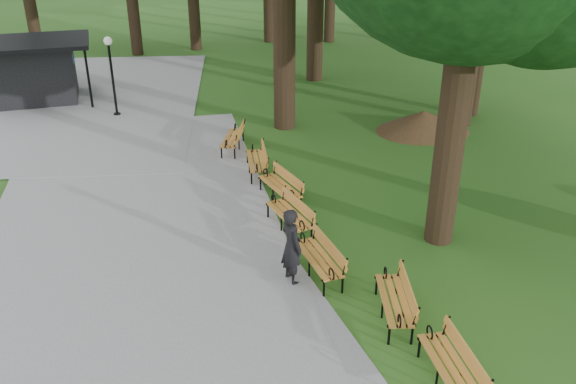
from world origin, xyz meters
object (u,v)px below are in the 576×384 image
object	(u,v)px
bench_6	(232,138)
bench_3	(289,215)
kiosk	(35,71)
bench_2	(318,259)
bench_0	(450,367)
bench_4	(280,187)
person	(291,246)
bench_1	(394,300)
dirt_mound	(423,121)
bench_5	(256,161)
lamp_post	(110,60)

from	to	relation	value
bench_6	bench_3	bearing A→B (deg)	24.92
kiosk	bench_2	size ratio (longest dim) A/B	2.17
bench_0	bench_2	bearing A→B (deg)	-159.23
kiosk	bench_4	xyz separation A→B (m)	(7.64, -11.94, -0.85)
bench_3	bench_4	distance (m)	1.73
person	bench_3	world-z (taller)	person
bench_1	bench_2	distance (m)	2.13
person	dirt_mound	distance (m)	11.00
dirt_mound	bench_6	bearing A→B (deg)	-178.98
dirt_mound	kiosk	bearing A→B (deg)	151.59
bench_6	kiosk	bearing A→B (deg)	-117.43
bench_0	bench_3	distance (m)	6.26
bench_4	bench_5	size ratio (longest dim) A/B	1.00
bench_0	bench_2	xyz separation A→B (m)	(-1.16, 3.93, 0.00)
dirt_mound	bench_1	xyz separation A→B (m)	(-5.59, -10.07, 0.05)
bench_1	bench_2	world-z (taller)	same
bench_3	bench_6	bearing A→B (deg)	172.66
dirt_mound	bench_0	world-z (taller)	bench_0
lamp_post	bench_0	world-z (taller)	lamp_post
lamp_post	bench_1	bearing A→B (deg)	-70.00
lamp_post	bench_2	distance (m)	13.75
kiosk	dirt_mound	distance (m)	16.13
dirt_mound	bench_4	xyz separation A→B (m)	(-6.52, -4.28, 0.05)
dirt_mound	bench_4	bearing A→B (deg)	-146.74
bench_0	dirt_mound	bearing A→B (deg)	160.11
bench_0	bench_5	xyz separation A→B (m)	(-1.34, 9.85, 0.00)
bench_0	bench_5	world-z (taller)	same
bench_0	bench_1	world-z (taller)	same
person	kiosk	xyz separation A→B (m)	(-6.91, 15.92, 0.39)
bench_3	bench_6	world-z (taller)	same
bench_1	bench_3	world-z (taller)	same
dirt_mound	bench_0	xyz separation A→B (m)	(-5.44, -12.12, 0.05)
bench_2	bench_3	size ratio (longest dim) A/B	1.00
bench_1	bench_4	distance (m)	5.86
dirt_mound	bench_6	distance (m)	7.16
person	bench_5	size ratio (longest dim) A/B	0.95
kiosk	bench_5	size ratio (longest dim) A/B	2.17
bench_5	bench_6	size ratio (longest dim) A/B	1.00
bench_4	lamp_post	bearing A→B (deg)	-166.94
kiosk	bench_4	size ratio (longest dim) A/B	2.17
lamp_post	bench_3	distance (m)	11.67
kiosk	bench_1	world-z (taller)	kiosk
bench_5	bench_6	distance (m)	2.18
person	bench_1	distance (m)	2.50
bench_2	bench_5	distance (m)	5.92
kiosk	bench_6	bearing A→B (deg)	-50.08
bench_4	bench_5	world-z (taller)	same
bench_3	bench_4	size ratio (longest dim) A/B	1.00
bench_0	bench_1	size ratio (longest dim) A/B	1.00
dirt_mound	bench_3	xyz separation A→B (m)	(-6.71, -5.99, 0.05)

